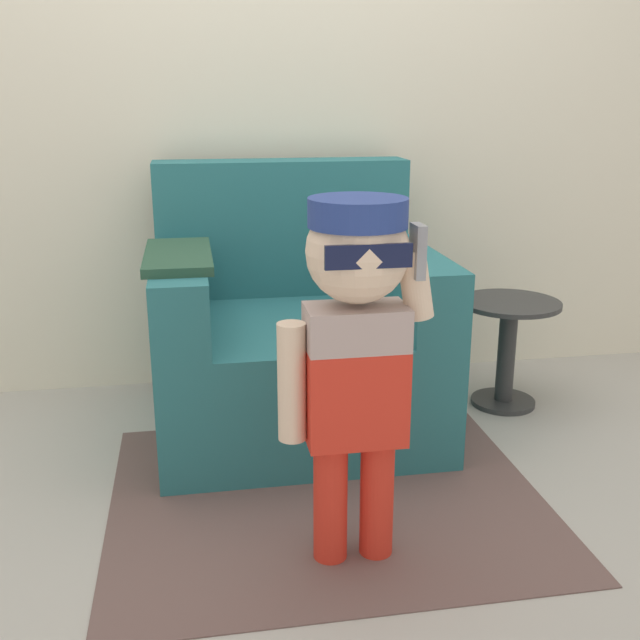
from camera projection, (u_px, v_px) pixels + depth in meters
ground_plane at (288, 434)px, 2.73m from camera, size 10.00×10.00×0.00m
wall_back at (263, 66)px, 2.96m from camera, size 10.00×0.05×2.60m
armchair at (293, 334)px, 2.77m from camera, size 1.00×0.92×0.95m
person_child at (355, 328)px, 1.83m from camera, size 0.39×0.29×0.96m
side_table at (507, 342)px, 2.93m from camera, size 0.39×0.39×0.43m
rug at (326, 496)px, 2.31m from camera, size 1.31×1.14×0.01m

